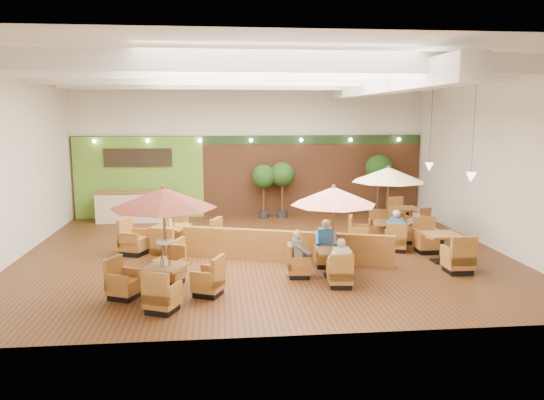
{
  "coord_description": "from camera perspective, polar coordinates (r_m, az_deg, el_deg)",
  "views": [
    {
      "loc": [
        -1.31,
        -15.21,
        4.06
      ],
      "look_at": [
        0.3,
        0.5,
        1.5
      ],
      "focal_mm": 35.0,
      "sensor_mm": 36.0,
      "label": 1
    }
  ],
  "objects": [
    {
      "name": "diner_1",
      "position": [
        14.26,
        5.8,
        -4.18
      ],
      "size": [
        0.43,
        0.36,
        0.83
      ],
      "rotation": [
        0.0,
        0.0,
        3.0
      ],
      "color": "#2769A9",
      "rests_on": "ground"
    },
    {
      "name": "room",
      "position": [
        16.51,
        -0.44,
        7.71
      ],
      "size": [
        14.04,
        14.0,
        5.52
      ],
      "color": "#381E0F",
      "rests_on": "ground"
    },
    {
      "name": "diner_3",
      "position": [
        16.21,
        13.23,
        -2.78
      ],
      "size": [
        0.45,
        0.43,
        0.81
      ],
      "rotation": [
        0.0,
        0.0,
        -0.47
      ],
      "color": "#2769A9",
      "rests_on": "ground"
    },
    {
      "name": "table_3",
      "position": [
        15.85,
        -10.83,
        -4.13
      ],
      "size": [
        3.04,
        3.04,
        1.62
      ],
      "rotation": [
        0.0,
        0.0,
        -0.41
      ],
      "color": "brown",
      "rests_on": "ground"
    },
    {
      "name": "diner_0",
      "position": [
        12.65,
        7.36,
        -6.09
      ],
      "size": [
        0.38,
        0.31,
        0.74
      ],
      "rotation": [
        0.0,
        0.0,
        0.09
      ],
      "color": "silver",
      "rests_on": "ground"
    },
    {
      "name": "service_counter",
      "position": [
        20.84,
        -14.29,
        -0.69
      ],
      "size": [
        3.0,
        0.75,
        1.18
      ],
      "color": "beige",
      "rests_on": "ground"
    },
    {
      "name": "topiary_2",
      "position": [
        21.6,
        11.4,
        3.12
      ],
      "size": [
        1.06,
        1.06,
        2.47
      ],
      "color": "black",
      "rests_on": "ground"
    },
    {
      "name": "table_0",
      "position": [
        11.88,
        -11.51,
        -2.31
      ],
      "size": [
        2.66,
        2.66,
        2.54
      ],
      "rotation": [
        0.0,
        0.0,
        -0.42
      ],
      "color": "brown",
      "rests_on": "ground"
    },
    {
      "name": "table_2",
      "position": [
        16.9,
        12.35,
        1.0
      ],
      "size": [
        2.56,
        2.56,
        2.49
      ],
      "rotation": [
        0.0,
        0.0,
        -0.3
      ],
      "color": "brown",
      "rests_on": "ground"
    },
    {
      "name": "table_4",
      "position": [
        15.46,
        17.79,
        -4.97
      ],
      "size": [
        0.92,
        2.72,
        1.02
      ],
      "rotation": [
        0.0,
        0.0,
        0.0
      ],
      "color": "brown",
      "rests_on": "ground"
    },
    {
      "name": "table_5",
      "position": [
        19.55,
        14.35,
        -1.96
      ],
      "size": [
        1.0,
        2.67,
        0.97
      ],
      "rotation": [
        0.0,
        0.0,
        0.16
      ],
      "color": "brown",
      "rests_on": "ground"
    },
    {
      "name": "booth_divider",
      "position": [
        14.84,
        0.94,
        -4.95
      ],
      "size": [
        5.98,
        2.1,
        0.86
      ],
      "primitive_type": "cube",
      "rotation": [
        0.0,
        0.0,
        -0.31
      ],
      "color": "brown",
      "rests_on": "ground"
    },
    {
      "name": "topiary_0",
      "position": [
        20.74,
        -0.92,
        2.33
      ],
      "size": [
        0.91,
        0.91,
        2.12
      ],
      "color": "black",
      "rests_on": "ground"
    },
    {
      "name": "diner_2",
      "position": [
        13.3,
        2.92,
        -5.23
      ],
      "size": [
        0.29,
        0.37,
        0.76
      ],
      "rotation": [
        0.0,
        0.0,
        4.71
      ],
      "color": "slate",
      "rests_on": "ground"
    },
    {
      "name": "diner_4",
      "position": [
        17.36,
        15.09,
        -2.16
      ],
      "size": [
        0.35,
        0.39,
        0.73
      ],
      "rotation": [
        0.0,
        0.0,
        1.3
      ],
      "color": "silver",
      "rests_on": "ground"
    },
    {
      "name": "table_1",
      "position": [
        13.24,
        6.39,
        -1.11
      ],
      "size": [
        2.23,
        2.3,
        2.35
      ],
      "rotation": [
        0.0,
        0.0,
        -0.07
      ],
      "color": "brown",
      "rests_on": "ground"
    },
    {
      "name": "topiary_1",
      "position": [
        20.8,
        1.11,
        2.55
      ],
      "size": [
        0.95,
        0.95,
        2.21
      ],
      "color": "black",
      "rests_on": "ground"
    }
  ]
}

